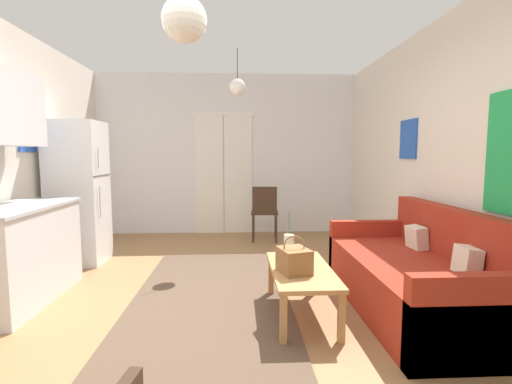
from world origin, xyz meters
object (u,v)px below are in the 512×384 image
object	(u,v)px
bamboo_vase	(289,245)
handbag	(294,260)
accent_chair	(265,210)
pendant_lamp_near	(184,20)
refrigerator	(78,193)
pendant_lamp_far	(237,87)
couch	(419,278)
coffee_table	(301,274)

from	to	relation	value
bamboo_vase	handbag	distance (m)	0.47
accent_chair	pendant_lamp_near	size ratio (longest dim) A/B	1.30
refrigerator	pendant_lamp_near	distance (m)	3.11
accent_chair	pendant_lamp_far	size ratio (longest dim) A/B	1.46
couch	pendant_lamp_near	distance (m)	2.78
couch	pendant_lamp_far	xyz separation A→B (m)	(-1.58, 1.88, 1.96)
refrigerator	pendant_lamp_far	world-z (taller)	pendant_lamp_far
couch	accent_chair	bearing A→B (deg)	113.58
bamboo_vase	pendant_lamp_far	size ratio (longest dim) A/B	0.71
coffee_table	handbag	size ratio (longest dim) A/B	3.26
couch	pendant_lamp_near	bearing A→B (deg)	-162.63
bamboo_vase	pendant_lamp_far	bearing A→B (deg)	107.06
refrigerator	accent_chair	size ratio (longest dim) A/B	2.03
couch	bamboo_vase	distance (m)	1.17
coffee_table	refrigerator	size ratio (longest dim) A/B	0.59
coffee_table	refrigerator	world-z (taller)	refrigerator
handbag	accent_chair	size ratio (longest dim) A/B	0.36
bamboo_vase	accent_chair	size ratio (longest dim) A/B	0.49
refrigerator	coffee_table	bearing A→B (deg)	-33.74
refrigerator	handbag	bearing A→B (deg)	-36.29
handbag	accent_chair	bearing A→B (deg)	90.62
coffee_table	refrigerator	distance (m)	3.10
refrigerator	accent_chair	distance (m)	2.65
handbag	refrigerator	distance (m)	3.08
coffee_table	accent_chair	xyz separation A→B (m)	(-0.11, 2.69, 0.15)
bamboo_vase	pendant_lamp_near	xyz separation A→B (m)	(-0.81, -0.93, 1.70)
coffee_table	couch	bearing A→B (deg)	1.95
coffee_table	pendant_lamp_near	world-z (taller)	pendant_lamp_near
accent_chair	pendant_lamp_near	bearing A→B (deg)	81.04
coffee_table	refrigerator	xyz separation A→B (m)	(-2.54, 1.70, 0.53)
accent_chair	pendant_lamp_far	xyz separation A→B (m)	(-0.42, -0.78, 1.75)
couch	pendant_lamp_near	xyz separation A→B (m)	(-1.91, -0.60, 1.93)
coffee_table	refrigerator	bearing A→B (deg)	146.26
coffee_table	bamboo_vase	distance (m)	0.40
handbag	accent_chair	distance (m)	2.80
bamboo_vase	accent_chair	world-z (taller)	accent_chair
coffee_table	pendant_lamp_far	bearing A→B (deg)	105.48
couch	coffee_table	distance (m)	1.05
coffee_table	handbag	bearing A→B (deg)	-126.00
handbag	pendant_lamp_near	distance (m)	1.93
pendant_lamp_near	pendant_lamp_far	world-z (taller)	same
refrigerator	accent_chair	world-z (taller)	refrigerator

